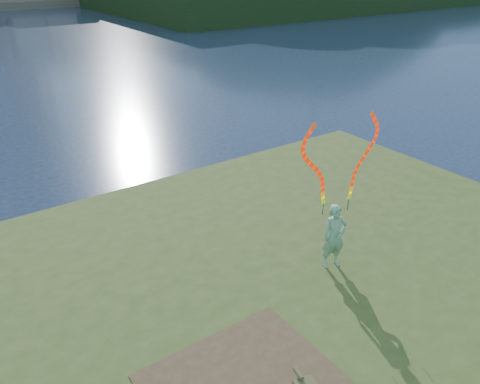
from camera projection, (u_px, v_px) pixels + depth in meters
ground at (246, 286)px, 11.89m from camera, size 320.00×320.00×0.00m
grassy_knoll at (308, 329)px, 10.06m from camera, size 20.00×18.00×0.80m
wooded_hill at (320, 0)px, 86.10m from camera, size 78.00×50.00×63.00m
woman_with_ribbons at (336, 214)px, 10.75m from camera, size 1.98×0.65×4.02m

